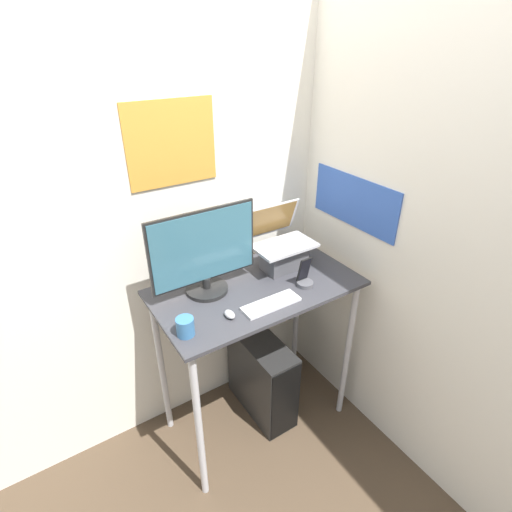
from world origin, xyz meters
The scene contains 11 objects.
ground_plane centered at (0.00, 0.00, 0.00)m, with size 12.00×12.00×0.00m, color #473828.
wall_back centered at (0.00, 0.67, 1.30)m, with size 6.00×0.06×2.60m.
wall_side_right centered at (0.62, 0.00, 1.30)m, with size 0.06×6.00×2.60m.
desk centered at (0.00, 0.29, 0.85)m, with size 1.07×0.59×1.01m.
laptop centered at (0.23, 0.38, 1.11)m, with size 0.34×0.28×0.34m.
monitor centered at (-0.23, 0.40, 1.21)m, with size 0.55×0.21×0.44m.
keyboard centered at (-0.03, 0.12, 1.01)m, with size 0.30×0.10×0.02m.
mouse centered at (-0.24, 0.14, 1.02)m, with size 0.04×0.07×0.03m.
cell_phone centered at (0.21, 0.17, 1.05)m, with size 0.09×0.09×0.16m.
computer_tower centered at (0.08, 0.35, 0.27)m, with size 0.21×0.51×0.54m.
mug centered at (-0.46, 0.14, 1.05)m, with size 0.08×0.08×0.08m.
Camera 1 is at (-0.94, -1.15, 2.16)m, focal length 28.00 mm.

